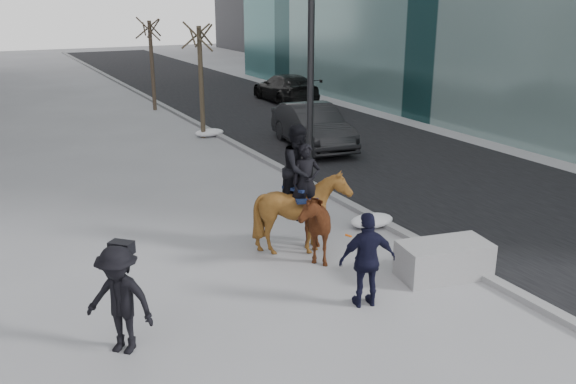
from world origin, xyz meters
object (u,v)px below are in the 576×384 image
car_near (313,126)px  mounted_right (302,203)px  mounted_left (309,216)px  planter (444,260)px

car_near → mounted_right: size_ratio=1.70×
mounted_left → mounted_right: bearing=98.5°
planter → car_near: size_ratio=0.37×
planter → mounted_left: 2.88m
planter → mounted_left: size_ratio=0.73×
planter → mounted_right: mounted_right is taller
mounted_left → mounted_right: (-0.04, 0.25, 0.22)m
planter → car_near: bearing=73.9°
planter → mounted_right: size_ratio=0.64×
planter → car_near: (3.07, 10.65, 0.43)m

